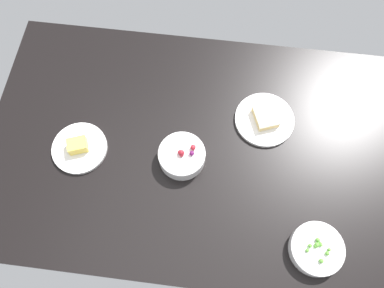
{
  "coord_description": "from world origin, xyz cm",
  "views": [
    {
      "loc": [
        -6.08,
        49.42,
        128.34
      ],
      "look_at": [
        0.0,
        0.0,
        6.0
      ],
      "focal_mm": 35.35,
      "sensor_mm": 36.0,
      "label": 1
    }
  ],
  "objects": [
    {
      "name": "plate_cheese",
      "position": [
        39.18,
        5.86,
        5.25
      ],
      "size": [
        19.3,
        19.3,
        5.34
      ],
      "color": "white",
      "rests_on": "dining_table"
    },
    {
      "name": "bowl_peas",
      "position": [
        -43.13,
        30.63,
        6.35
      ],
      "size": [
        16.94,
        16.94,
        5.47
      ],
      "color": "white",
      "rests_on": "dining_table"
    },
    {
      "name": "dining_table",
      "position": [
        0.0,
        0.0,
        2.0
      ],
      "size": [
        146.85,
        93.81,
        4.0
      ],
      "primitive_type": "cube",
      "color": "black",
      "rests_on": "ground"
    },
    {
      "name": "plate_sandwich",
      "position": [
        -24.9,
        -13.25,
        5.28
      ],
      "size": [
        21.45,
        21.45,
        4.53
      ],
      "color": "white",
      "rests_on": "dining_table"
    },
    {
      "name": "bowl_berries",
      "position": [
        2.85,
        5.19,
        7.05
      ],
      "size": [
        16.18,
        16.18,
        7.35
      ],
      "color": "white",
      "rests_on": "dining_table"
    }
  ]
}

